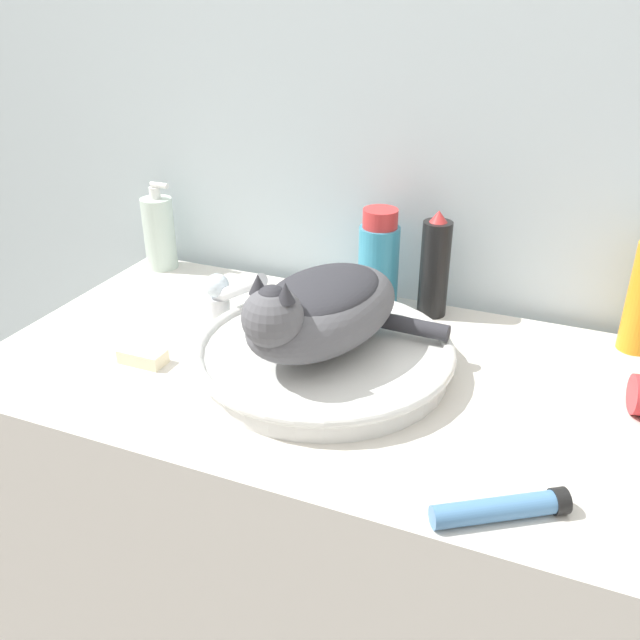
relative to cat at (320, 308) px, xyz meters
name	(u,v)px	position (x,y,z in m)	size (l,w,h in m)	color
wall_back	(426,116)	(0.06, 0.39, 0.24)	(8.00, 0.05, 2.40)	silver
vanity_counter	(350,558)	(0.06, 0.02, -0.54)	(1.26, 0.63, 0.84)	beige
sink_basin	(324,355)	(0.00, 0.01, -0.09)	(0.44, 0.44, 0.05)	silver
cat	(320,308)	(0.00, 0.00, 0.00)	(0.32, 0.35, 0.16)	#56565B
faucet	(224,295)	(-0.23, 0.09, -0.06)	(0.15, 0.08, 0.13)	silver
soap_pump_bottle	(159,232)	(-0.51, 0.28, -0.04)	(0.07, 0.07, 0.20)	silver
hairspray_can_black	(435,267)	(0.12, 0.28, -0.02)	(0.06, 0.06, 0.21)	black
mouthwash_bottle	(379,260)	(0.01, 0.28, -0.02)	(0.08, 0.08, 0.20)	teal
cream_tube	(502,509)	(0.34, -0.23, -0.10)	(0.16, 0.12, 0.03)	#4C7FB2
soap_bar	(143,356)	(-0.29, -0.09, -0.11)	(0.08, 0.04, 0.02)	beige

